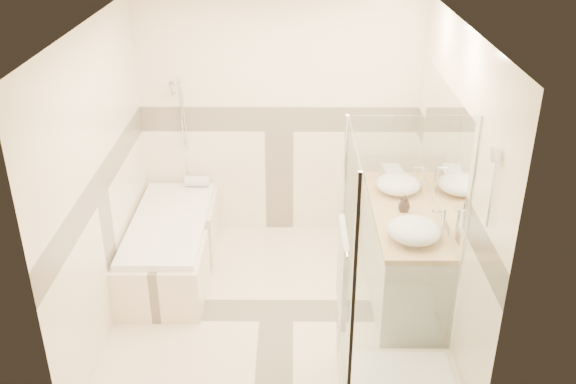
{
  "coord_description": "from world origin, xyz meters",
  "views": [
    {
      "loc": [
        0.13,
        -4.63,
        3.46
      ],
      "look_at": [
        0.1,
        0.25,
        1.05
      ],
      "focal_mm": 40.0,
      "sensor_mm": 36.0,
      "label": 1
    }
  ],
  "objects_px": {
    "vessel_sink_far": "(414,230)",
    "amenity_bottle_b": "(404,204)",
    "vessel_sink_near": "(398,184)",
    "shower_enclosure": "(389,336)",
    "amenity_bottle_a": "(404,203)",
    "bathtub": "(171,243)",
    "vanity": "(402,252)"
  },
  "relations": [
    {
      "from": "vessel_sink_far",
      "to": "vessel_sink_near",
      "type": "bearing_deg",
      "value": 90.0
    },
    {
      "from": "shower_enclosure",
      "to": "vessel_sink_far",
      "type": "height_order",
      "value": "shower_enclosure"
    },
    {
      "from": "bathtub",
      "to": "vessel_sink_far",
      "type": "bearing_deg",
      "value": -21.7
    },
    {
      "from": "vanity",
      "to": "amenity_bottle_a",
      "type": "distance_m",
      "value": 0.5
    },
    {
      "from": "amenity_bottle_a",
      "to": "amenity_bottle_b",
      "type": "xyz_separation_m",
      "value": [
        0.0,
        0.0,
        -0.01
      ]
    },
    {
      "from": "amenity_bottle_a",
      "to": "shower_enclosure",
      "type": "bearing_deg",
      "value": -102.21
    },
    {
      "from": "amenity_bottle_a",
      "to": "amenity_bottle_b",
      "type": "bearing_deg",
      "value": 90.0
    },
    {
      "from": "bathtub",
      "to": "vanity",
      "type": "xyz_separation_m",
      "value": [
        2.15,
        -0.35,
        0.12
      ]
    },
    {
      "from": "vessel_sink_far",
      "to": "amenity_bottle_b",
      "type": "bearing_deg",
      "value": 90.0
    },
    {
      "from": "vanity",
      "to": "shower_enclosure",
      "type": "relative_size",
      "value": 0.79
    },
    {
      "from": "amenity_bottle_a",
      "to": "bathtub",
      "type": "bearing_deg",
      "value": 170.41
    },
    {
      "from": "vessel_sink_far",
      "to": "shower_enclosure",
      "type": "bearing_deg",
      "value": -109.44
    },
    {
      "from": "shower_enclosure",
      "to": "amenity_bottle_b",
      "type": "bearing_deg",
      "value": 77.81
    },
    {
      "from": "vessel_sink_far",
      "to": "amenity_bottle_a",
      "type": "height_order",
      "value": "vessel_sink_far"
    },
    {
      "from": "vessel_sink_near",
      "to": "amenity_bottle_b",
      "type": "bearing_deg",
      "value": -90.0
    },
    {
      "from": "amenity_bottle_a",
      "to": "amenity_bottle_b",
      "type": "height_order",
      "value": "amenity_bottle_a"
    },
    {
      "from": "shower_enclosure",
      "to": "vessel_sink_near",
      "type": "relative_size",
      "value": 4.99
    },
    {
      "from": "bathtub",
      "to": "amenity_bottle_a",
      "type": "bearing_deg",
      "value": -9.59
    },
    {
      "from": "bathtub",
      "to": "vanity",
      "type": "relative_size",
      "value": 1.05
    },
    {
      "from": "bathtub",
      "to": "amenity_bottle_b",
      "type": "height_order",
      "value": "amenity_bottle_b"
    },
    {
      "from": "vanity",
      "to": "amenity_bottle_b",
      "type": "xyz_separation_m",
      "value": [
        -0.02,
        -0.01,
        0.49
      ]
    },
    {
      "from": "vanity",
      "to": "vessel_sink_far",
      "type": "bearing_deg",
      "value": -92.3
    },
    {
      "from": "shower_enclosure",
      "to": "vanity",
      "type": "bearing_deg",
      "value": 77.03
    },
    {
      "from": "vessel_sink_near",
      "to": "amenity_bottle_a",
      "type": "relative_size",
      "value": 2.72
    },
    {
      "from": "vanity",
      "to": "vessel_sink_near",
      "type": "bearing_deg",
      "value": 93.15
    },
    {
      "from": "bathtub",
      "to": "shower_enclosure",
      "type": "distance_m",
      "value": 2.47
    },
    {
      "from": "bathtub",
      "to": "amenity_bottle_a",
      "type": "xyz_separation_m",
      "value": [
        2.13,
        -0.36,
        0.62
      ]
    },
    {
      "from": "vessel_sink_far",
      "to": "amenity_bottle_b",
      "type": "distance_m",
      "value": 0.49
    },
    {
      "from": "vessel_sink_near",
      "to": "vessel_sink_far",
      "type": "height_order",
      "value": "vessel_sink_far"
    },
    {
      "from": "vessel_sink_near",
      "to": "amenity_bottle_b",
      "type": "distance_m",
      "value": 0.37
    },
    {
      "from": "bathtub",
      "to": "vessel_sink_near",
      "type": "relative_size",
      "value": 4.16
    },
    {
      "from": "vessel_sink_near",
      "to": "shower_enclosure",
      "type": "bearing_deg",
      "value": -99.48
    }
  ]
}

